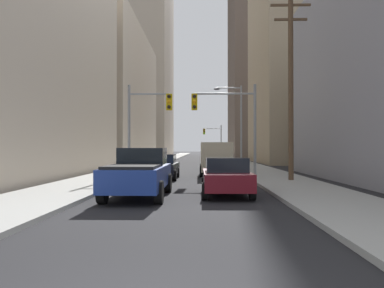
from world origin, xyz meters
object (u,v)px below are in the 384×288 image
(pickup_truck_blue, at_px, (140,173))
(traffic_signal_near_right, at_px, (227,114))
(sedan_green, at_px, (213,160))
(cargo_van_beige, at_px, (215,157))
(traffic_signal_near_left, at_px, (147,116))
(traffic_signal_far_right, at_px, (213,136))
(sedan_maroon, at_px, (226,176))
(sedan_black, at_px, (162,166))

(pickup_truck_blue, distance_m, traffic_signal_near_right, 11.17)
(pickup_truck_blue, xyz_separation_m, sedan_green, (3.36, 19.91, -0.16))
(cargo_van_beige, xyz_separation_m, sedan_green, (0.02, 8.14, -0.52))
(traffic_signal_near_left, xyz_separation_m, traffic_signal_far_right, (5.54, 44.30, 0.02))
(traffic_signal_far_right, bearing_deg, traffic_signal_near_right, -90.50)
(sedan_maroon, bearing_deg, traffic_signal_far_right, 88.90)
(sedan_maroon, relative_size, traffic_signal_near_left, 0.70)
(cargo_van_beige, relative_size, sedan_green, 1.23)
(cargo_van_beige, height_order, traffic_signal_near_left, traffic_signal_near_left)
(pickup_truck_blue, bearing_deg, traffic_signal_near_right, 67.95)
(traffic_signal_near_right, bearing_deg, traffic_signal_near_left, -179.99)
(cargo_van_beige, height_order, traffic_signal_near_right, traffic_signal_near_right)
(sedan_green, bearing_deg, sedan_black, -106.58)
(sedan_green, xyz_separation_m, traffic_signal_near_left, (-4.49, -9.98, 3.23))
(pickup_truck_blue, height_order, sedan_black, pickup_truck_blue)
(traffic_signal_near_right, height_order, traffic_signal_far_right, same)
(sedan_green, distance_m, traffic_signal_near_right, 10.52)
(sedan_maroon, distance_m, sedan_green, 19.42)
(cargo_van_beige, relative_size, traffic_signal_far_right, 0.87)
(cargo_van_beige, xyz_separation_m, traffic_signal_far_right, (1.07, 42.46, 2.73))
(sedan_green, bearing_deg, pickup_truck_blue, -99.59)
(sedan_maroon, bearing_deg, sedan_black, 113.01)
(traffic_signal_near_left, relative_size, traffic_signal_far_right, 1.00)
(cargo_van_beige, distance_m, sedan_black, 4.71)
(cargo_van_beige, bearing_deg, sedan_maroon, -89.79)
(sedan_black, bearing_deg, sedan_green, 73.42)
(pickup_truck_blue, relative_size, sedan_maroon, 1.28)
(sedan_maroon, bearing_deg, traffic_signal_near_right, 86.11)
(pickup_truck_blue, relative_size, sedan_green, 1.27)
(cargo_van_beige, height_order, sedan_maroon, cargo_van_beige)
(pickup_truck_blue, distance_m, traffic_signal_far_right, 54.50)
(traffic_signal_far_right, bearing_deg, pickup_truck_blue, -94.65)
(traffic_signal_near_left, bearing_deg, pickup_truck_blue, -83.51)
(sedan_maroon, distance_m, traffic_signal_near_left, 10.95)
(sedan_maroon, height_order, traffic_signal_near_left, traffic_signal_near_left)
(cargo_van_beige, height_order, sedan_green, cargo_van_beige)
(traffic_signal_near_right, bearing_deg, sedan_black, -160.81)
(sedan_maroon, height_order, sedan_black, same)
(sedan_maroon, relative_size, sedan_black, 1.00)
(sedan_black, relative_size, traffic_signal_far_right, 0.71)
(cargo_van_beige, xyz_separation_m, traffic_signal_near_left, (-4.47, -1.84, 2.71))
(traffic_signal_far_right, bearing_deg, sedan_maroon, -91.10)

